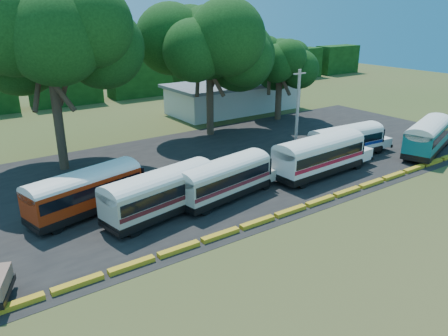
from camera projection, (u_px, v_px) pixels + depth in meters
ground at (284, 224)px, 29.16m from camera, size 160.00×160.00×0.00m
asphalt_strip at (201, 170)px, 38.91m from camera, size 64.00×24.00×0.02m
curb at (274, 217)px, 29.88m from camera, size 53.70×0.45×0.30m
terminal_building at (234, 96)px, 61.25m from camera, size 19.00×9.00×4.00m
treeline_backdrop at (65, 84)px, 64.98m from camera, size 130.00×4.00×6.00m
bus_red at (87, 189)px, 30.11m from camera, size 10.12×4.68×3.23m
bus_cream_west at (163, 190)px, 29.77m from camera, size 10.40×4.30×3.32m
bus_cream_east at (225, 176)px, 32.50m from camera, size 9.90×3.96×3.17m
bus_white_red at (321, 153)px, 37.10m from camera, size 10.87×3.23×3.53m
bus_white_blue at (347, 139)px, 41.88m from camera, size 9.61×2.97×3.11m
bus_teal at (428, 134)px, 42.81m from camera, size 10.65×5.69×3.41m
tree_west at (46, 29)px, 35.21m from camera, size 11.74×11.74×16.37m
tree_center at (209, 43)px, 46.72m from camera, size 10.74×10.74×14.09m
tree_east at (280, 61)px, 54.60m from camera, size 7.15×7.15×10.19m
utility_pole at (297, 110)px, 42.97m from camera, size 1.60×0.30×8.14m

